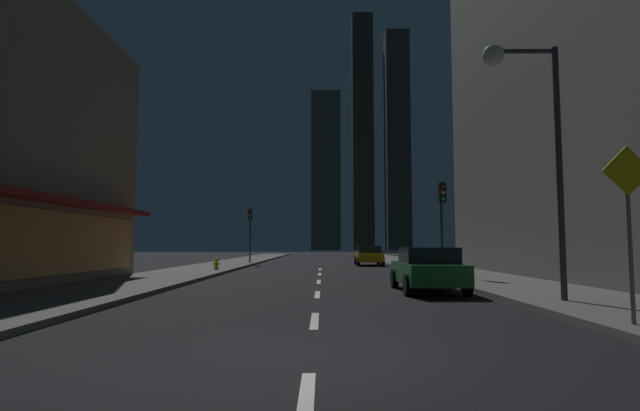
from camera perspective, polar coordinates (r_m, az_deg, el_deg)
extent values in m
cube|color=black|center=(38.92, 0.07, -6.89)|extent=(78.00, 136.00, 0.10)
cube|color=#605E59|center=(39.51, 10.35, -6.60)|extent=(4.00, 76.00, 0.15)
cube|color=#605E59|center=(39.57, -10.18, -6.60)|extent=(4.00, 76.00, 0.15)
cube|color=silver|center=(5.12, -1.64, -21.90)|extent=(0.16, 2.20, 0.01)
cube|color=silver|center=(10.21, -0.62, -13.17)|extent=(0.16, 2.20, 0.01)
cube|color=silver|center=(15.37, -0.30, -10.26)|extent=(0.16, 2.20, 0.01)
cube|color=silver|center=(20.55, -0.14, -8.82)|extent=(0.16, 2.20, 0.01)
cube|color=silver|center=(25.73, -0.05, -7.96)|extent=(0.16, 2.20, 0.01)
cube|color=silver|center=(30.93, 0.01, -7.39)|extent=(0.16, 2.20, 0.01)
cube|color=#D88C3F|center=(17.26, -31.82, -3.65)|extent=(0.10, 17.43, 2.20)
cube|color=maroon|center=(17.12, -30.49, 0.99)|extent=(0.90, 18.03, 0.20)
cube|color=slate|center=(28.09, 31.77, 12.10)|extent=(11.00, 20.00, 18.52)
cube|color=brown|center=(142.24, 0.68, 4.02)|extent=(8.32, 7.11, 45.52)
cube|color=#353328|center=(168.40, 4.95, 8.61)|extent=(6.95, 6.34, 79.68)
cube|color=#403D30|center=(141.34, 8.92, 7.47)|extent=(6.56, 6.84, 61.73)
cube|color=#1E722D|center=(16.70, 12.30, -7.61)|extent=(1.80, 4.20, 0.65)
cube|color=black|center=(16.48, 12.41, -5.70)|extent=(1.64, 2.00, 0.55)
cylinder|color=black|center=(17.94, 8.60, -8.32)|extent=(0.22, 0.68, 0.68)
cylinder|color=black|center=(18.27, 14.13, -8.17)|extent=(0.22, 0.68, 0.68)
cylinder|color=black|center=(15.18, 10.14, -9.00)|extent=(0.22, 0.68, 0.68)
cylinder|color=black|center=(15.57, 16.61, -8.77)|extent=(0.22, 0.68, 0.68)
sphere|color=white|center=(18.61, 9.31, -7.17)|extent=(0.18, 0.18, 0.18)
sphere|color=white|center=(18.81, 12.65, -7.09)|extent=(0.18, 0.18, 0.18)
cube|color=gold|center=(37.16, 5.65, -5.95)|extent=(1.80, 4.20, 0.65)
cube|color=black|center=(36.95, 5.67, -5.09)|extent=(1.64, 2.00, 0.55)
cylinder|color=black|center=(38.49, 4.15, -6.32)|extent=(0.22, 0.68, 0.68)
cylinder|color=black|center=(38.65, 6.77, -6.30)|extent=(0.22, 0.68, 0.68)
cylinder|color=black|center=(35.70, 4.45, -6.46)|extent=(0.22, 0.68, 0.68)
cylinder|color=black|center=(35.87, 7.27, -6.43)|extent=(0.22, 0.68, 0.68)
sphere|color=white|center=(39.15, 4.57, -5.82)|extent=(0.18, 0.18, 0.18)
sphere|color=white|center=(39.25, 6.18, -5.80)|extent=(0.18, 0.18, 0.18)
cylinder|color=gold|center=(28.86, -11.90, -6.66)|extent=(0.22, 0.22, 0.55)
sphere|color=gold|center=(28.85, -11.89, -6.12)|extent=(0.21, 0.21, 0.21)
cylinder|color=gold|center=(28.87, -11.90, -7.15)|extent=(0.30, 0.30, 0.06)
cylinder|color=gold|center=(28.89, -12.21, -6.60)|extent=(0.10, 0.10, 0.10)
cylinder|color=gold|center=(28.82, -11.58, -6.62)|extent=(0.10, 0.10, 0.10)
cylinder|color=#2D2D2D|center=(22.74, 13.90, -2.62)|extent=(0.12, 0.12, 4.20)
cube|color=black|center=(22.66, 13.94, 1.44)|extent=(0.32, 0.24, 0.90)
sphere|color=red|center=(22.56, 14.01, 2.19)|extent=(0.18, 0.18, 0.18)
sphere|color=#F2B20C|center=(22.53, 14.02, 1.48)|extent=(0.18, 0.18, 0.18)
sphere|color=#19D833|center=(22.50, 14.03, 0.77)|extent=(0.18, 0.18, 0.18)
cylinder|color=#2D2D2D|center=(38.87, -8.08, -3.46)|extent=(0.12, 0.12, 4.20)
cube|color=black|center=(38.73, -8.10, -1.08)|extent=(0.32, 0.24, 0.90)
sphere|color=red|center=(38.62, -8.12, -0.66)|extent=(0.18, 0.18, 0.18)
sphere|color=#F2B20C|center=(38.60, -8.12, -1.07)|extent=(0.18, 0.18, 0.18)
sphere|color=#19D833|center=(38.59, -8.13, -1.49)|extent=(0.18, 0.18, 0.18)
cylinder|color=#38383D|center=(13.98, 25.94, 3.57)|extent=(0.16, 0.16, 6.50)
cylinder|color=#38383D|center=(14.43, 22.50, 16.14)|extent=(1.60, 0.12, 0.12)
sphere|color=#FCF7CC|center=(14.12, 19.39, 16.08)|extent=(0.56, 0.56, 0.56)
cylinder|color=slate|center=(10.32, 32.23, -4.88)|extent=(0.08, 0.08, 2.40)
cube|color=yellow|center=(10.38, 31.97, 3.43)|extent=(0.91, 0.03, 0.91)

